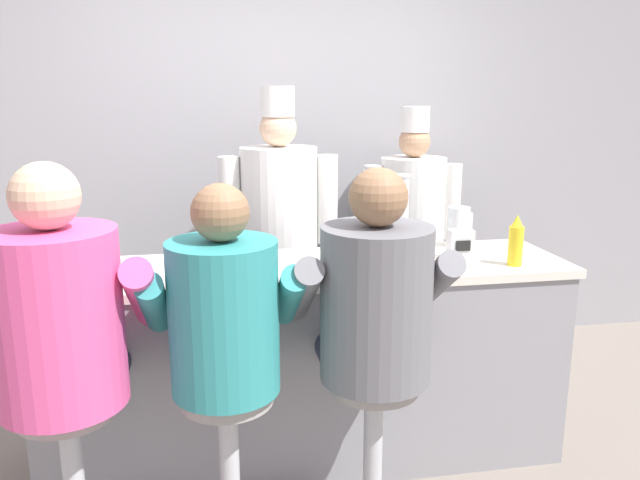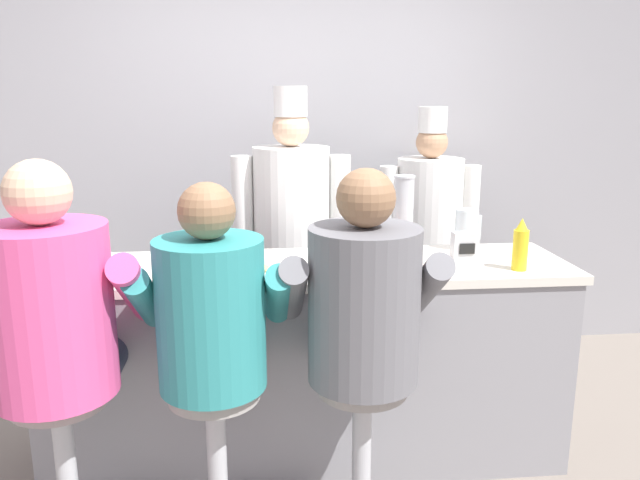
{
  "view_description": "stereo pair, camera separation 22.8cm",
  "coord_description": "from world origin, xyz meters",
  "px_view_note": "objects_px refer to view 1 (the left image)",
  "views": [
    {
      "loc": [
        -0.43,
        -2.4,
        1.72
      ],
      "look_at": [
        0.06,
        0.28,
        1.08
      ],
      "focal_mm": 35.0,
      "sensor_mm": 36.0,
      "label": 1
    },
    {
      "loc": [
        -0.2,
        -2.43,
        1.72
      ],
      "look_at": [
        0.06,
        0.28,
        1.08
      ],
      "focal_mm": 35.0,
      "sensor_mm": 36.0,
      "label": 2
    }
  ],
  "objects_px": {
    "mustard_bottle_yellow": "(516,242)",
    "napkin_dispenser_chrome": "(460,244)",
    "ketchup_bottle_red": "(387,244)",
    "cup_stack_steel": "(399,214)",
    "breakfast_plate": "(259,274)",
    "diner_seated_pink": "(61,327)",
    "water_pitcher_clear": "(458,227)",
    "coffee_mug_blue": "(202,268)",
    "hot_sauce_bottle_orange": "(408,256)",
    "cereal_bowl": "(342,270)",
    "diner_seated_grey": "(373,313)",
    "coffee_mug_white": "(70,278)",
    "cook_in_whites_near": "(280,226)",
    "cook_in_whites_far": "(412,224)",
    "diner_seated_teal": "(224,327)"
  },
  "relations": [
    {
      "from": "water_pitcher_clear",
      "to": "breakfast_plate",
      "type": "bearing_deg",
      "value": -160.72
    },
    {
      "from": "mustard_bottle_yellow",
      "to": "cereal_bowl",
      "type": "xyz_separation_m",
      "value": [
        -0.81,
        -0.03,
        -0.08
      ]
    },
    {
      "from": "hot_sauce_bottle_orange",
      "to": "diner_seated_teal",
      "type": "xyz_separation_m",
      "value": [
        -0.8,
        -0.34,
        -0.14
      ]
    },
    {
      "from": "cup_stack_steel",
      "to": "cook_in_whites_near",
      "type": "distance_m",
      "value": 0.89
    },
    {
      "from": "water_pitcher_clear",
      "to": "diner_seated_teal",
      "type": "distance_m",
      "value": 1.43
    },
    {
      "from": "napkin_dispenser_chrome",
      "to": "coffee_mug_blue",
      "type": "bearing_deg",
      "value": -174.83
    },
    {
      "from": "napkin_dispenser_chrome",
      "to": "mustard_bottle_yellow",
      "type": "bearing_deg",
      "value": -38.55
    },
    {
      "from": "breakfast_plate",
      "to": "cup_stack_steel",
      "type": "bearing_deg",
      "value": 22.15
    },
    {
      "from": "diner_seated_grey",
      "to": "cook_in_whites_far",
      "type": "bearing_deg",
      "value": 66.84
    },
    {
      "from": "cereal_bowl",
      "to": "diner_seated_pink",
      "type": "xyz_separation_m",
      "value": [
        -1.07,
        -0.35,
        -0.05
      ]
    },
    {
      "from": "breakfast_plate",
      "to": "diner_seated_pink",
      "type": "relative_size",
      "value": 0.17
    },
    {
      "from": "hot_sauce_bottle_orange",
      "to": "diner_seated_pink",
      "type": "xyz_separation_m",
      "value": [
        -1.35,
        -0.33,
        -0.1
      ]
    },
    {
      "from": "coffee_mug_white",
      "to": "cook_in_whites_far",
      "type": "distance_m",
      "value": 2.22
    },
    {
      "from": "coffee_mug_blue",
      "to": "mustard_bottle_yellow",
      "type": "bearing_deg",
      "value": -2.02
    },
    {
      "from": "coffee_mug_blue",
      "to": "coffee_mug_white",
      "type": "bearing_deg",
      "value": -172.62
    },
    {
      "from": "cereal_bowl",
      "to": "cup_stack_steel",
      "type": "bearing_deg",
      "value": 43.36
    },
    {
      "from": "diner_seated_pink",
      "to": "cereal_bowl",
      "type": "bearing_deg",
      "value": 18.05
    },
    {
      "from": "coffee_mug_blue",
      "to": "diner_seated_pink",
      "type": "xyz_separation_m",
      "value": [
        -0.48,
        -0.42,
        -0.07
      ]
    },
    {
      "from": "diner_seated_pink",
      "to": "cup_stack_steel",
      "type": "bearing_deg",
      "value": 25.54
    },
    {
      "from": "mustard_bottle_yellow",
      "to": "cereal_bowl",
      "type": "relative_size",
      "value": 1.41
    },
    {
      "from": "water_pitcher_clear",
      "to": "coffee_mug_blue",
      "type": "distance_m",
      "value": 1.32
    },
    {
      "from": "hot_sauce_bottle_orange",
      "to": "ketchup_bottle_red",
      "type": "bearing_deg",
      "value": 124.08
    },
    {
      "from": "hot_sauce_bottle_orange",
      "to": "coffee_mug_white",
      "type": "distance_m",
      "value": 1.39
    },
    {
      "from": "mustard_bottle_yellow",
      "to": "napkin_dispenser_chrome",
      "type": "distance_m",
      "value": 0.26
    },
    {
      "from": "cereal_bowl",
      "to": "cook_in_whites_far",
      "type": "bearing_deg",
      "value": 59.79
    },
    {
      "from": "cereal_bowl",
      "to": "water_pitcher_clear",
      "type": "bearing_deg",
      "value": 30.65
    },
    {
      "from": "ketchup_bottle_red",
      "to": "diner_seated_teal",
      "type": "relative_size",
      "value": 0.17
    },
    {
      "from": "cup_stack_steel",
      "to": "coffee_mug_white",
      "type": "bearing_deg",
      "value": -167.57
    },
    {
      "from": "coffee_mug_white",
      "to": "napkin_dispenser_chrome",
      "type": "height_order",
      "value": "napkin_dispenser_chrome"
    },
    {
      "from": "coffee_mug_white",
      "to": "diner_seated_pink",
      "type": "relative_size",
      "value": 0.08
    },
    {
      "from": "hot_sauce_bottle_orange",
      "to": "napkin_dispenser_chrome",
      "type": "relative_size",
      "value": 1.14
    },
    {
      "from": "hot_sauce_bottle_orange",
      "to": "diner_seated_pink",
      "type": "relative_size",
      "value": 0.11
    },
    {
      "from": "hot_sauce_bottle_orange",
      "to": "water_pitcher_clear",
      "type": "distance_m",
      "value": 0.59
    },
    {
      "from": "hot_sauce_bottle_orange",
      "to": "diner_seated_grey",
      "type": "relative_size",
      "value": 0.11
    },
    {
      "from": "mustard_bottle_yellow",
      "to": "napkin_dispenser_chrome",
      "type": "xyz_separation_m",
      "value": [
        -0.2,
        0.16,
        -0.04
      ]
    },
    {
      "from": "breakfast_plate",
      "to": "napkin_dispenser_chrome",
      "type": "distance_m",
      "value": 0.97
    },
    {
      "from": "diner_seated_teal",
      "to": "cereal_bowl",
      "type": "bearing_deg",
      "value": 34.54
    },
    {
      "from": "coffee_mug_white",
      "to": "cup_stack_steel",
      "type": "bearing_deg",
      "value": 12.43
    },
    {
      "from": "ketchup_bottle_red",
      "to": "cup_stack_steel",
      "type": "distance_m",
      "value": 0.29
    },
    {
      "from": "coffee_mug_white",
      "to": "coffee_mug_blue",
      "type": "bearing_deg",
      "value": 7.38
    },
    {
      "from": "breakfast_plate",
      "to": "diner_seated_pink",
      "type": "bearing_deg",
      "value": -151.34
    },
    {
      "from": "water_pitcher_clear",
      "to": "coffee_mug_blue",
      "type": "relative_size",
      "value": 1.54
    },
    {
      "from": "cook_in_whites_far",
      "to": "napkin_dispenser_chrome",
      "type": "bearing_deg",
      "value": -96.56
    },
    {
      "from": "cook_in_whites_near",
      "to": "cook_in_whites_far",
      "type": "distance_m",
      "value": 0.91
    },
    {
      "from": "breakfast_plate",
      "to": "cook_in_whites_near",
      "type": "bearing_deg",
      "value": 78.55
    },
    {
      "from": "hot_sauce_bottle_orange",
      "to": "napkin_dispenser_chrome",
      "type": "bearing_deg",
      "value": 31.79
    },
    {
      "from": "hot_sauce_bottle_orange",
      "to": "diner_seated_pink",
      "type": "height_order",
      "value": "diner_seated_pink"
    },
    {
      "from": "water_pitcher_clear",
      "to": "napkin_dispenser_chrome",
      "type": "distance_m",
      "value": 0.24
    },
    {
      "from": "ketchup_bottle_red",
      "to": "coffee_mug_blue",
      "type": "relative_size",
      "value": 1.82
    },
    {
      "from": "ketchup_bottle_red",
      "to": "mustard_bottle_yellow",
      "type": "height_order",
      "value": "ketchup_bottle_red"
    }
  ]
}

